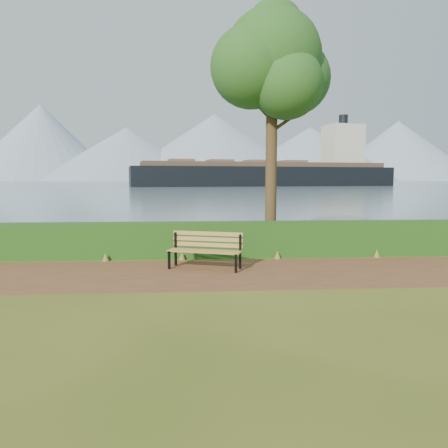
{
  "coord_description": "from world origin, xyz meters",
  "views": [
    {
      "loc": [
        -0.79,
        -10.02,
        2.28
      ],
      "look_at": [
        0.02,
        1.2,
        1.1
      ],
      "focal_mm": 35.0,
      "sensor_mm": 36.0,
      "label": 1
    }
  ],
  "objects": [
    {
      "name": "bench",
      "position": [
        -0.47,
        0.88,
        0.53
      ],
      "size": [
        1.92,
        1.11,
        0.93
      ],
      "rotation": [
        0.0,
        0.0,
        -0.33
      ],
      "color": "black",
      "rests_on": "ground"
    },
    {
      "name": "ground",
      "position": [
        0.0,
        0.0,
        0.0
      ],
      "size": [
        140.0,
        140.0,
        0.0
      ],
      "primitive_type": "plane",
      "color": "#404E16",
      "rests_on": "ground"
    },
    {
      "name": "hedge",
      "position": [
        0.0,
        2.6,
        0.5
      ],
      "size": [
        32.0,
        0.85,
        1.0
      ],
      "primitive_type": "cube",
      "color": "#1A4112",
      "rests_on": "ground"
    },
    {
      "name": "tree",
      "position": [
        1.79,
        4.33,
        5.95
      ],
      "size": [
        4.03,
        3.32,
        8.0
      ],
      "rotation": [
        0.0,
        0.0,
        0.12
      ],
      "color": "#3E2A19",
      "rests_on": "ground"
    },
    {
      "name": "path",
      "position": [
        0.0,
        0.3,
        0.01
      ],
      "size": [
        40.0,
        3.4,
        0.01
      ],
      "primitive_type": "cube",
      "color": "#51331C",
      "rests_on": "ground"
    },
    {
      "name": "water",
      "position": [
        0.0,
        260.0,
        0.01
      ],
      "size": [
        700.0,
        510.0,
        0.0
      ],
      "primitive_type": "cube",
      "color": "#43576C",
      "rests_on": "ground"
    },
    {
      "name": "mountains",
      "position": [
        -9.17,
        406.05,
        27.7
      ],
      "size": [
        585.0,
        190.0,
        70.0
      ],
      "color": "#7E8FA8",
      "rests_on": "ground"
    },
    {
      "name": "cargo_ship",
      "position": [
        22.69,
        115.13,
        3.45
      ],
      "size": [
        77.09,
        25.72,
        23.13
      ],
      "rotation": [
        0.0,
        0.0,
        0.18
      ],
      "color": "black",
      "rests_on": "ground"
    }
  ]
}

